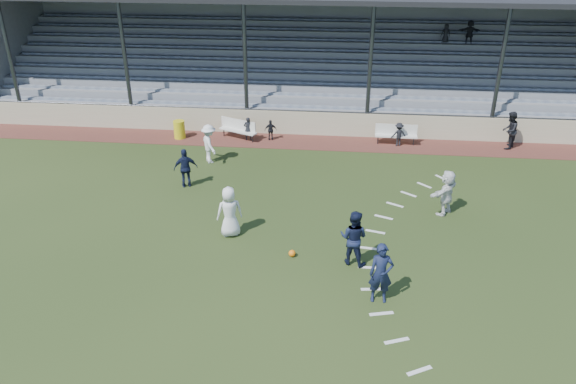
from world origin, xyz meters
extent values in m
plane|color=#243315|center=(0.00, 0.00, 0.00)|extent=(90.00, 90.00, 0.00)
cube|color=#4F261F|center=(0.00, 10.50, 0.01)|extent=(34.00, 2.00, 0.02)
cube|color=#B6AB8C|center=(0.00, 11.55, 0.60)|extent=(34.00, 0.18, 1.20)
cube|color=silver|center=(-3.29, 10.53, 0.45)|extent=(1.99, 1.18, 0.06)
cube|color=silver|center=(-3.29, 10.75, 0.70)|extent=(1.85, 0.87, 0.54)
cylinder|color=#32353B|center=(-4.07, 10.88, 0.22)|extent=(0.06, 0.06, 0.40)
cylinder|color=#32353B|center=(-2.52, 10.18, 0.22)|extent=(0.06, 0.06, 0.40)
cube|color=silver|center=(4.41, 10.60, 0.45)|extent=(2.01, 0.43, 0.06)
cube|color=silver|center=(4.41, 10.82, 0.70)|extent=(2.00, 0.09, 0.54)
cylinder|color=#32353B|center=(3.56, 10.61, 0.22)|extent=(0.06, 0.06, 0.40)
cylinder|color=#32353B|center=(5.26, 10.58, 0.22)|extent=(0.06, 0.06, 0.40)
cylinder|color=gold|center=(-6.20, 10.41, 0.46)|extent=(0.55, 0.55, 0.89)
sphere|color=orange|center=(0.35, 0.40, 0.12)|extent=(0.23, 0.23, 0.23)
imported|color=silver|center=(-1.93, 1.56, 0.91)|extent=(1.04, 0.86, 1.83)
imported|color=#131A35|center=(3.08, -1.64, 0.94)|extent=(0.70, 0.48, 1.88)
imported|color=#131A35|center=(2.31, 0.24, 0.94)|extent=(1.09, 0.96, 1.87)
imported|color=silver|center=(-4.04, 7.69, 0.88)|extent=(1.16, 1.31, 1.76)
imported|color=#131A35|center=(-4.44, 5.16, 0.82)|extent=(1.04, 0.71, 1.64)
imported|color=silver|center=(5.74, 3.89, 0.87)|extent=(1.40, 1.59, 1.74)
imported|color=black|center=(9.64, 10.66, 0.92)|extent=(1.01, 1.09, 1.80)
imported|color=black|center=(-2.76, 10.47, 0.60)|extent=(0.47, 0.35, 1.17)
imported|color=black|center=(-1.66, 10.60, 0.53)|extent=(0.63, 0.34, 1.02)
imported|color=black|center=(4.51, 10.47, 0.59)|extent=(0.83, 0.60, 1.15)
cube|color=gray|center=(0.00, 12.10, 0.60)|extent=(34.00, 0.80, 1.20)
cube|color=slate|center=(0.00, 12.20, 1.25)|extent=(33.00, 0.28, 0.10)
cube|color=gray|center=(0.00, 12.90, 0.80)|extent=(34.00, 0.80, 1.60)
cube|color=slate|center=(0.00, 13.00, 1.65)|extent=(33.00, 0.28, 0.10)
cube|color=gray|center=(0.00, 13.70, 1.00)|extent=(34.00, 0.80, 2.00)
cube|color=slate|center=(0.00, 13.80, 2.05)|extent=(33.00, 0.28, 0.10)
cube|color=gray|center=(0.00, 14.50, 1.20)|extent=(34.00, 0.80, 2.40)
cube|color=slate|center=(0.00, 14.60, 2.45)|extent=(33.00, 0.28, 0.10)
cube|color=gray|center=(0.00, 15.30, 1.40)|extent=(34.00, 0.80, 2.80)
cube|color=slate|center=(0.00, 15.40, 2.85)|extent=(33.00, 0.28, 0.10)
cube|color=gray|center=(0.00, 16.10, 1.60)|extent=(34.00, 0.80, 3.20)
cube|color=slate|center=(0.00, 16.20, 3.25)|extent=(33.00, 0.28, 0.10)
cube|color=gray|center=(0.00, 16.90, 1.80)|extent=(34.00, 0.80, 3.60)
cube|color=slate|center=(0.00, 17.00, 3.65)|extent=(33.00, 0.28, 0.10)
cube|color=gray|center=(0.00, 17.70, 2.00)|extent=(34.00, 0.80, 4.00)
cube|color=slate|center=(0.00, 17.80, 4.05)|extent=(33.00, 0.28, 0.10)
cube|color=gray|center=(0.00, 18.50, 2.20)|extent=(34.00, 0.80, 4.40)
cube|color=slate|center=(0.00, 18.60, 4.45)|extent=(33.00, 0.28, 0.10)
cube|color=gray|center=(0.00, 19.10, 3.20)|extent=(34.00, 0.40, 6.40)
cube|color=gray|center=(-16.85, 15.50, 3.20)|extent=(0.30, 7.80, 6.40)
cylinder|color=#32353B|center=(-15.00, 11.65, 3.25)|extent=(0.20, 0.20, 6.50)
cylinder|color=#32353B|center=(-9.00, 11.65, 3.25)|extent=(0.20, 0.20, 6.50)
cylinder|color=#32353B|center=(-3.00, 11.65, 3.25)|extent=(0.20, 0.20, 6.50)
cylinder|color=#32353B|center=(3.00, 11.65, 3.25)|extent=(0.20, 0.20, 6.50)
cylinder|color=#32353B|center=(9.00, 11.65, 3.25)|extent=(0.20, 0.20, 6.50)
cylinder|color=#32353B|center=(0.00, 11.55, 1.25)|extent=(34.00, 0.05, 0.05)
imported|color=black|center=(7.23, 16.94, 4.11)|extent=(0.54, 0.39, 1.02)
imported|color=black|center=(8.48, 16.94, 4.23)|extent=(1.17, 0.39, 1.25)
cube|color=silver|center=(6.12, 7.01, 0.01)|extent=(0.54, 0.61, 0.01)
cube|color=silver|center=(5.29, 6.22, 0.01)|extent=(0.59, 0.56, 0.01)
cube|color=silver|center=(4.57, 5.34, 0.01)|extent=(0.64, 0.51, 0.01)
cube|color=silver|center=(3.96, 4.38, 0.01)|extent=(0.67, 0.44, 0.01)
cube|color=silver|center=(3.48, 3.34, 0.01)|extent=(0.70, 0.37, 0.01)
cube|color=silver|center=(3.13, 2.26, 0.01)|extent=(0.71, 0.29, 0.01)
cube|color=silver|center=(2.92, 1.14, 0.01)|extent=(0.71, 0.21, 0.01)
cube|color=silver|center=(2.85, 0.00, 0.01)|extent=(0.70, 0.12, 0.01)
cube|color=silver|center=(2.92, -1.14, 0.01)|extent=(0.71, 0.21, 0.01)
cube|color=silver|center=(3.13, -2.26, 0.01)|extent=(0.71, 0.29, 0.01)
cube|color=silver|center=(3.48, -3.34, 0.01)|extent=(0.70, 0.37, 0.01)
cube|color=silver|center=(3.96, -4.38, 0.01)|extent=(0.67, 0.44, 0.01)
camera|label=1|loc=(1.76, -15.02, 10.23)|focal=35.00mm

